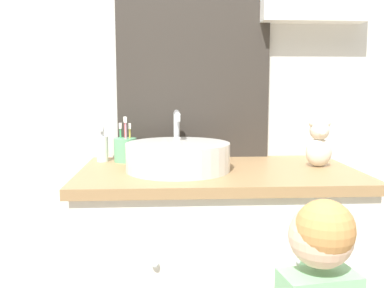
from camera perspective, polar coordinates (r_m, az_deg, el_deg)
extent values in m
cube|color=silver|center=(1.86, 2.41, 10.69)|extent=(3.20, 0.06, 2.50)
cube|color=#332D28|center=(1.84, 0.17, 16.09)|extent=(0.64, 0.02, 1.18)
cube|color=#B2C1CC|center=(1.83, 0.18, 16.11)|extent=(0.58, 0.01, 1.12)
cube|color=silver|center=(1.71, 3.37, -18.08)|extent=(0.96, 0.54, 0.82)
cube|color=#99754C|center=(1.57, 3.49, -3.97)|extent=(1.00, 0.58, 0.03)
sphere|color=silver|center=(1.36, -4.97, -15.66)|extent=(0.02, 0.02, 0.02)
sphere|color=silver|center=(1.42, 14.19, -14.85)|extent=(0.02, 0.02, 0.02)
cylinder|color=silver|center=(1.54, -1.88, -1.70)|extent=(0.37, 0.37, 0.10)
cylinder|color=silver|center=(1.53, -1.89, 0.00)|extent=(0.31, 0.31, 0.01)
cylinder|color=silver|center=(1.74, -2.06, 1.01)|extent=(0.02, 0.02, 0.20)
cylinder|color=silver|center=(1.65, -2.02, 4.07)|extent=(0.02, 0.17, 0.02)
cylinder|color=silver|center=(1.56, -1.94, 3.44)|extent=(0.02, 0.02, 0.02)
sphere|color=white|center=(1.75, 1.31, -0.89)|extent=(0.06, 0.06, 0.06)
cylinder|color=#66B27F|center=(1.73, -8.89, -0.79)|extent=(0.09, 0.09, 0.10)
cylinder|color=#E5CC4C|center=(1.73, -8.29, 0.37)|extent=(0.01, 0.01, 0.14)
cube|color=white|center=(1.72, -8.32, 2.36)|extent=(0.01, 0.02, 0.02)
cylinder|color=#D6423D|center=(1.74, -8.89, 0.84)|extent=(0.01, 0.01, 0.17)
cube|color=white|center=(1.73, -8.94, 3.26)|extent=(0.01, 0.02, 0.02)
cylinder|color=#47B26B|center=(1.73, -9.50, 0.38)|extent=(0.01, 0.01, 0.14)
cube|color=white|center=(1.73, -9.54, 2.40)|extent=(0.01, 0.02, 0.02)
cylinder|color=pink|center=(1.71, -8.81, 0.72)|extent=(0.01, 0.01, 0.17)
cube|color=white|center=(1.70, -8.86, 3.20)|extent=(0.01, 0.02, 0.02)
cylinder|color=white|center=(1.76, -11.85, -0.64)|extent=(0.05, 0.05, 0.10)
cylinder|color=silver|center=(1.75, -11.90, 1.37)|extent=(0.01, 0.01, 0.02)
cube|color=silver|center=(1.74, -11.96, 1.96)|extent=(0.02, 0.02, 0.02)
sphere|color=beige|center=(1.16, 16.83, -11.66)|extent=(0.17, 0.17, 0.17)
sphere|color=tan|center=(1.14, 17.27, -10.81)|extent=(0.15, 0.15, 0.15)
cylinder|color=#7FBC89|center=(1.40, 15.41, -15.28)|extent=(0.08, 0.26, 0.04)
cylinder|color=#D6423D|center=(1.50, 13.14, -12.08)|extent=(0.02, 0.05, 0.12)
ellipsoid|color=beige|center=(1.68, 16.53, -1.09)|extent=(0.10, 0.08, 0.11)
sphere|color=beige|center=(1.67, 16.64, 1.72)|extent=(0.07, 0.07, 0.07)
sphere|color=beige|center=(1.66, 15.79, 2.66)|extent=(0.03, 0.03, 0.03)
sphere|color=beige|center=(1.68, 17.56, 2.65)|extent=(0.03, 0.03, 0.03)
sphere|color=silver|center=(1.64, 17.00, 1.41)|extent=(0.03, 0.03, 0.03)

